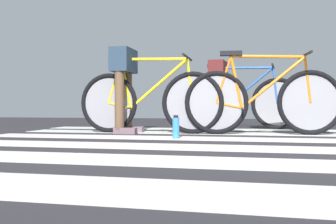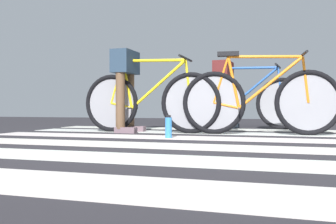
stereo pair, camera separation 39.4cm
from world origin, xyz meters
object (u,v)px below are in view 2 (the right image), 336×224
object	(u,v)px
bicycle_1_of_3	(149,101)
water_bottle	(169,127)
bicycle_3_of_3	(245,102)
cyclist_3_of_3	(224,85)
bicycle_2_of_3	(260,100)
cyclist_1_of_3	(126,80)

from	to	relation	value
bicycle_1_of_3	water_bottle	size ratio (longest dim) A/B	7.56
bicycle_3_of_3	cyclist_3_of_3	size ratio (longest dim) A/B	1.77
water_bottle	cyclist_3_of_3	bearing A→B (deg)	81.69
bicycle_2_of_3	bicycle_1_of_3	bearing A→B (deg)	175.70
bicycle_1_of_3	bicycle_3_of_3	xyz separation A→B (m)	(1.03, 1.17, 0.00)
bicycle_1_of_3	cyclist_3_of_3	size ratio (longest dim) A/B	1.78
bicycle_1_of_3	cyclist_3_of_3	xyz separation A→B (m)	(0.72, 1.21, 0.25)
cyclist_3_of_3	water_bottle	xyz separation A→B (m)	(-0.28, -1.89, -0.52)
cyclist_1_of_3	water_bottle	xyz separation A→B (m)	(0.76, -0.69, -0.54)
bicycle_1_of_3	bicycle_2_of_3	world-z (taller)	same
cyclist_1_of_3	bicycle_3_of_3	size ratio (longest dim) A/B	0.58
cyclist_1_of_3	cyclist_3_of_3	distance (m)	1.58
cyclist_3_of_3	water_bottle	world-z (taller)	cyclist_3_of_3
bicycle_1_of_3	cyclist_3_of_3	bearing A→B (deg)	60.65
bicycle_1_of_3	bicycle_2_of_3	bearing A→B (deg)	2.96
bicycle_3_of_3	water_bottle	world-z (taller)	bicycle_3_of_3
water_bottle	bicycle_1_of_3	bearing A→B (deg)	123.28
bicycle_1_of_3	bicycle_3_of_3	bearing A→B (deg)	50.24
bicycle_3_of_3	water_bottle	bearing A→B (deg)	-101.32
cyclist_3_of_3	bicycle_3_of_3	bearing A→B (deg)	0.00
cyclist_3_of_3	cyclist_1_of_3	bearing A→B (deg)	-124.53
cyclist_1_of_3	water_bottle	size ratio (longest dim) A/B	4.36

